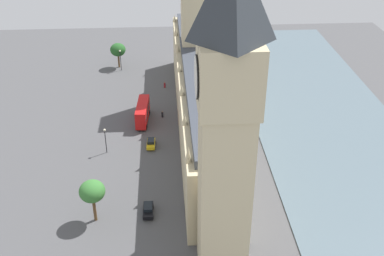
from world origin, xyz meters
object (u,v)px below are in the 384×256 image
Objects in this scene: car_yellow_cab_by_river_gate at (151,143)px; street_lamp_opposite_hall at (105,136)px; pedestrian_under_trees at (162,114)px; street_lamp_corner at (120,56)px; car_black_near_tower at (148,209)px; pedestrian_leading at (165,85)px; plane_tree_kerbside at (118,50)px; clock_tower at (227,125)px; double_decker_bus_trailing at (143,112)px; parliament_building at (200,89)px; plane_tree_far_end at (92,192)px.

street_lamp_opposite_hall is at bearing 12.17° from car_yellow_cab_by_river_gate.
pedestrian_under_trees is 32.29m from street_lamp_corner.
car_yellow_cab_by_river_gate is at bearing -90.24° from car_black_near_tower.
plane_tree_kerbside is (13.71, -15.29, 4.80)m from pedestrian_leading.
clock_tower is 8.36× the size of street_lamp_opposite_hall.
double_decker_bus_trailing is 19.59m from pedestrian_leading.
plane_tree_kerbside is (10.27, -45.56, 4.68)m from car_yellow_cab_by_river_gate.
car_black_near_tower is (0.22, 22.52, 0.00)m from car_yellow_cab_by_river_gate.
clock_tower is at bearing 105.03° from plane_tree_kerbside.
clock_tower reaches higher than car_black_near_tower.
street_lamp_opposite_hall is at bearing 89.73° from street_lamp_corner.
parliament_building is 46.21× the size of pedestrian_leading.
street_lamp_corner is at bearing 107.43° from double_decker_bus_trailing.
parliament_building reaches higher than plane_tree_far_end.
car_yellow_cab_by_river_gate is 46.93m from plane_tree_kerbside.
pedestrian_leading is 55.80m from plane_tree_far_end.
pedestrian_leading is at bearing -112.29° from street_lamp_opposite_hall.
parliament_building reaches higher than street_lamp_corner.
plane_tree_kerbside is at bearing 165.02° from pedestrian_leading.
car_yellow_cab_by_river_gate reaches higher than pedestrian_under_trees.
plane_tree_far_end is at bearing -29.59° from clock_tower.
pedestrian_under_trees is (8.89, -49.10, -25.17)m from clock_tower.
parliament_building is 23.20m from pedestrian_leading.
car_black_near_tower is at bearing -172.85° from plane_tree_far_end.
plane_tree_far_end reaches higher than car_black_near_tower.
plane_tree_far_end is (9.38, 1.18, 5.52)m from car_black_near_tower.
clock_tower is 12.27× the size of car_yellow_cab_by_river_gate.
plane_tree_kerbside reaches higher than double_decker_bus_trailing.
car_yellow_cab_by_river_gate is 30.46m from pedestrian_leading.
car_black_near_tower is at bearing -48.23° from clock_tower.
double_decker_bus_trailing is 36.24m from plane_tree_far_end.
car_yellow_cab_by_river_gate is at bearing -63.35° from pedestrian_leading.
car_yellow_cab_by_river_gate is 0.68× the size of street_lamp_opposite_hall.
double_decker_bus_trailing reaches higher than pedestrian_under_trees.
parliament_building is 41.78m from plane_tree_kerbside.
street_lamp_opposite_hall is at bearing 90.71° from plane_tree_kerbside.
pedestrian_under_trees is at bearing -59.49° from pedestrian_leading.
car_yellow_cab_by_river_gate and car_black_near_tower have the same top height.
double_decker_bus_trailing is at bearing -102.03° from plane_tree_far_end.
plane_tree_far_end is at bearing -124.34° from pedestrian_under_trees.
street_lamp_opposite_hall is (7.59, 13.32, 1.58)m from double_decker_bus_trailing.
plane_tree_kerbside is 2.82m from street_lamp_corner.
car_yellow_cab_by_river_gate reaches higher than pedestrian_leading.
pedestrian_under_trees is (-2.67, -13.39, -0.15)m from car_yellow_cab_by_river_gate.
pedestrian_under_trees is at bearing -94.28° from car_black_near_tower.
clock_tower is at bearing 104.94° from street_lamp_corner.
clock_tower is at bearing 122.04° from street_lamp_opposite_hall.
double_decker_bus_trailing is at bearing 103.18° from street_lamp_corner.
clock_tower is 31.18m from plane_tree_far_end.
parliament_building is at bearing -137.16° from car_yellow_cab_by_river_gate.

